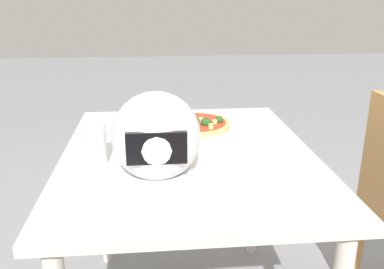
# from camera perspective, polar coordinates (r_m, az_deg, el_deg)

# --- Properties ---
(dining_table) EXTENTS (0.83, 1.02, 0.73)m
(dining_table) POSITION_cam_1_polar(r_m,az_deg,el_deg) (1.42, -0.52, -5.85)
(dining_table) COLOR beige
(dining_table) RESTS_ON ground
(pizza_plate) EXTENTS (0.32, 0.32, 0.01)m
(pizza_plate) POSITION_cam_1_polar(r_m,az_deg,el_deg) (1.60, 0.46, 0.87)
(pizza_plate) COLOR white
(pizza_plate) RESTS_ON dining_table
(pizza) EXTENTS (0.27, 0.27, 0.05)m
(pizza) POSITION_cam_1_polar(r_m,az_deg,el_deg) (1.59, 0.61, 1.46)
(pizza) COLOR tan
(pizza) RESTS_ON pizza_plate
(motorcycle_helmet) EXTENTS (0.25, 0.25, 0.25)m
(motorcycle_helmet) POSITION_cam_1_polar(r_m,az_deg,el_deg) (1.16, -4.95, -0.50)
(motorcycle_helmet) COLOR silver
(motorcycle_helmet) RESTS_ON dining_table
(drinking_glass) EXTENTS (0.07, 0.07, 0.13)m
(drinking_glass) POSITION_cam_1_polar(r_m,az_deg,el_deg) (1.30, -13.21, -1.27)
(drinking_glass) COLOR silver
(drinking_glass) RESTS_ON dining_table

